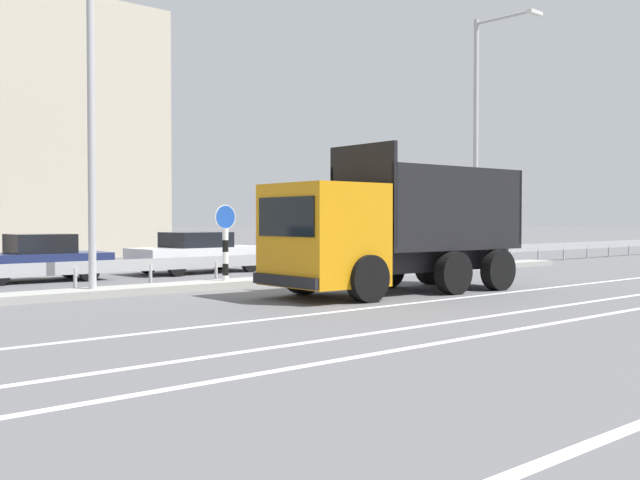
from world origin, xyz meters
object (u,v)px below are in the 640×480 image
(street_lamp_2, at_px, (480,130))
(parked_car_4, at_px, (199,252))
(parked_car_3, at_px, (37,258))
(median_road_sign, at_px, (225,245))
(dump_truck, at_px, (372,239))
(street_lamp_1, at_px, (94,80))

(street_lamp_2, height_order, parked_car_4, street_lamp_2)
(parked_car_3, distance_m, parked_car_4, 5.44)
(parked_car_4, bearing_deg, street_lamp_2, 55.10)
(median_road_sign, bearing_deg, parked_car_3, 120.46)
(parked_car_3, xyz_separation_m, parked_car_4, (5.44, -0.12, 0.01))
(parked_car_3, bearing_deg, dump_truck, -149.96)
(median_road_sign, relative_size, parked_car_4, 0.46)
(street_lamp_1, bearing_deg, street_lamp_2, -1.24)
(dump_truck, distance_m, parked_car_3, 10.28)
(parked_car_3, relative_size, parked_car_4, 0.87)
(median_road_sign, bearing_deg, parked_car_4, 64.71)
(street_lamp_2, bearing_deg, dump_truck, -158.47)
(dump_truck, height_order, parked_car_4, dump_truck)
(dump_truck, distance_m, street_lamp_1, 7.48)
(street_lamp_2, xyz_separation_m, parked_car_3, (-13.79, 5.56, -4.31))
(street_lamp_2, bearing_deg, street_lamp_1, 178.76)
(street_lamp_1, xyz_separation_m, parked_car_3, (0.64, 5.25, -4.36))
(street_lamp_1, height_order, street_lamp_2, street_lamp_1)
(median_road_sign, xyz_separation_m, parked_car_4, (2.39, 5.06, -0.43))
(median_road_sign, xyz_separation_m, street_lamp_2, (10.74, -0.37, 3.88))
(median_road_sign, xyz_separation_m, street_lamp_1, (-3.69, -0.06, 3.92))
(street_lamp_1, bearing_deg, parked_car_3, 83.00)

